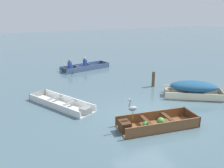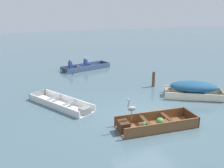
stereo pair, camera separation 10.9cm
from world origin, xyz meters
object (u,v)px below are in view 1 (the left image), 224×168
Objects in this scene: skiff_cream_mid_moored at (193,88)px; rowboat_slate_blue_with_crew at (83,67)px; heron_on_dinghy at (132,108)px; skiff_white_near_moored at (63,104)px; mooring_post at (153,79)px; dinghy_wooden_brown_foreground at (154,124)px.

rowboat_slate_blue_with_crew is (-3.49, 7.71, -0.29)m from skiff_cream_mid_moored.
skiff_cream_mid_moored is 4.93m from heron_on_dinghy.
rowboat_slate_blue_with_crew is at bearing 66.11° from skiff_white_near_moored.
mooring_post is (-0.91, 2.25, -0.03)m from skiff_cream_mid_moored.
heron_on_dinghy is at bearing -60.78° from skiff_white_near_moored.
skiff_cream_mid_moored is 8.46m from rowboat_slate_blue_with_crew.
skiff_white_near_moored is (-2.71, 3.44, -0.05)m from dinghy_wooden_brown_foreground.
heron_on_dinghy is 5.57m from mooring_post.
skiff_white_near_moored is at bearing 128.24° from dinghy_wooden_brown_foreground.
skiff_white_near_moored is 6.47m from skiff_cream_mid_moored.
mooring_post reaches higher than dinghy_wooden_brown_foreground.
mooring_post is at bearing 10.03° from skiff_white_near_moored.
skiff_cream_mid_moored is 3.62× the size of heron_on_dinghy.
skiff_cream_mid_moored is at bearing -65.65° from rowboat_slate_blue_with_crew.
mooring_post is at bearing -64.72° from rowboat_slate_blue_with_crew.
heron_on_dinghy is (1.85, -3.30, 0.78)m from skiff_white_near_moored.
dinghy_wooden_brown_foreground is 0.83× the size of rowboat_slate_blue_with_crew.
dinghy_wooden_brown_foreground is 4.22m from skiff_cream_mid_moored.
skiff_white_near_moored is 0.96× the size of rowboat_slate_blue_with_crew.
heron_on_dinghy is at bearing -129.96° from mooring_post.
mooring_post is (5.41, 0.96, 0.34)m from skiff_white_near_moored.
rowboat_slate_blue_with_crew reaches higher than mooring_post.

